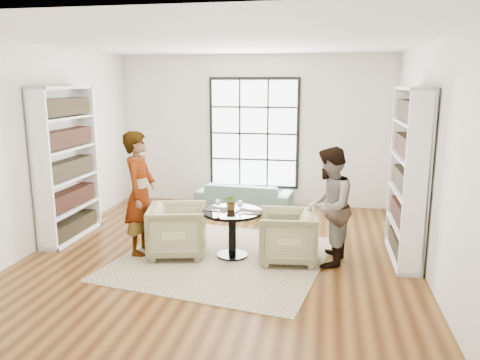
% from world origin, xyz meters
% --- Properties ---
extents(ground, '(6.00, 6.00, 0.00)m').
position_xyz_m(ground, '(0.00, 0.00, 0.00)').
color(ground, brown).
extents(room_shell, '(6.00, 6.01, 6.00)m').
position_xyz_m(room_shell, '(0.00, 0.54, 1.26)').
color(room_shell, silver).
rests_on(room_shell, ground).
extents(rug, '(3.20, 3.20, 0.01)m').
position_xyz_m(rug, '(0.05, -0.18, 0.01)').
color(rug, tan).
rests_on(rug, ground).
extents(pedestal_table, '(0.86, 0.86, 0.69)m').
position_xyz_m(pedestal_table, '(0.17, -0.09, 0.50)').
color(pedestal_table, black).
rests_on(pedestal_table, ground).
extents(sofa, '(1.90, 0.87, 0.54)m').
position_xyz_m(sofa, '(-0.10, 2.45, 0.27)').
color(sofa, '#779E99').
rests_on(sofa, ground).
extents(armchair_left, '(0.97, 0.96, 0.75)m').
position_xyz_m(armchair_left, '(-0.62, -0.16, 0.37)').
color(armchair_left, tan).
rests_on(armchair_left, ground).
extents(armchair_right, '(0.86, 0.84, 0.72)m').
position_xyz_m(armchair_right, '(0.95, -0.10, 0.36)').
color(armchair_right, tan).
rests_on(armchair_right, ground).
extents(person_left, '(0.46, 0.67, 1.79)m').
position_xyz_m(person_left, '(-1.17, -0.16, 0.89)').
color(person_left, gray).
rests_on(person_left, ground).
extents(person_right, '(0.73, 0.87, 1.62)m').
position_xyz_m(person_right, '(1.50, -0.10, 0.81)').
color(person_right, gray).
rests_on(person_right, ground).
extents(placemat_left, '(0.38, 0.31, 0.01)m').
position_xyz_m(placemat_left, '(-0.05, -0.05, 0.69)').
color(placemat_left, black).
rests_on(placemat_left, pedestal_table).
extents(placemat_right, '(0.38, 0.31, 0.01)m').
position_xyz_m(placemat_right, '(0.41, -0.10, 0.69)').
color(placemat_right, black).
rests_on(placemat_right, pedestal_table).
extents(cutlery_left, '(0.17, 0.24, 0.01)m').
position_xyz_m(cutlery_left, '(-0.05, -0.05, 0.70)').
color(cutlery_left, silver).
rests_on(cutlery_left, placemat_left).
extents(cutlery_right, '(0.17, 0.24, 0.01)m').
position_xyz_m(cutlery_right, '(0.41, -0.10, 0.70)').
color(cutlery_right, silver).
rests_on(cutlery_right, placemat_right).
extents(wine_glass_left, '(0.08, 0.08, 0.17)m').
position_xyz_m(wine_glass_left, '(-0.02, -0.15, 0.81)').
color(wine_glass_left, silver).
rests_on(wine_glass_left, pedestal_table).
extents(wine_glass_right, '(0.09, 0.09, 0.19)m').
position_xyz_m(wine_glass_right, '(0.31, -0.23, 0.82)').
color(wine_glass_right, silver).
rests_on(wine_glass_right, pedestal_table).
extents(flower_centerpiece, '(0.23, 0.21, 0.23)m').
position_xyz_m(flower_centerpiece, '(0.15, -0.03, 0.80)').
color(flower_centerpiece, gray).
rests_on(flower_centerpiece, pedestal_table).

